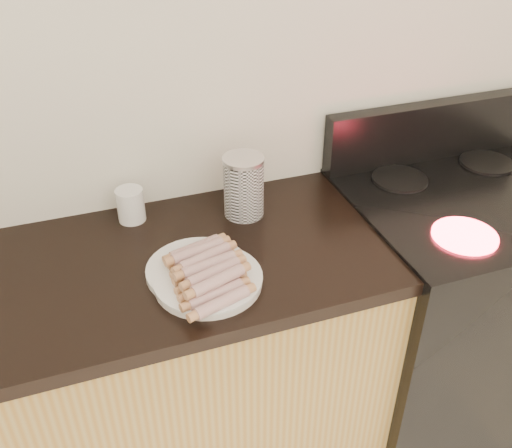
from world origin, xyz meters
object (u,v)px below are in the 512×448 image
object	(u,v)px
main_plate	(208,281)
canister	(244,186)
stove	(449,307)
side_plate	(198,270)
mug	(131,205)

from	to	relation	value
main_plate	canister	xyz separation A→B (m)	(0.19, 0.28, 0.08)
stove	main_plate	bearing A→B (deg)	-172.68
side_plate	mug	bearing A→B (deg)	111.01
main_plate	mug	xyz separation A→B (m)	(-0.13, 0.36, 0.04)
side_plate	main_plate	bearing A→B (deg)	-76.07
canister	side_plate	bearing A→B (deg)	-131.45
stove	mug	size ratio (longest dim) A/B	9.12
stove	canister	bearing A→B (deg)	166.75
side_plate	mug	xyz separation A→B (m)	(-0.12, 0.31, 0.04)
side_plate	mug	world-z (taller)	mug
main_plate	mug	bearing A→B (deg)	110.02
mug	side_plate	bearing A→B (deg)	-68.99
main_plate	side_plate	bearing A→B (deg)	103.93
stove	mug	distance (m)	1.16
side_plate	canister	world-z (taller)	canister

